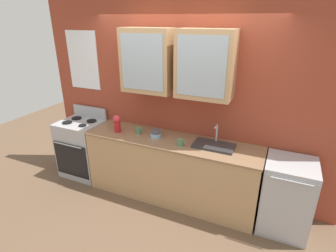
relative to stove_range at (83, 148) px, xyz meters
name	(u,v)px	position (x,y,z in m)	size (l,w,h in m)	color
ground_plane	(171,196)	(1.58, 0.00, -0.47)	(10.00, 10.00, 0.00)	brown
back_wall_unit	(179,92)	(1.57, 0.30, 1.04)	(4.33, 0.45, 2.74)	#993D28
counter	(171,169)	(1.58, 0.00, -0.01)	(2.45, 0.62, 0.92)	tan
stove_range	(83,148)	(0.00, 0.00, 0.00)	(0.68, 0.61, 1.10)	#ADAFB5
sink_faucet	(214,145)	(2.16, 0.03, 0.47)	(0.52, 0.30, 0.27)	#2D2D30
bowl_stack	(156,134)	(1.35, 0.01, 0.50)	(0.15, 0.15, 0.09)	#8CB7E0
vase	(117,123)	(0.77, -0.07, 0.59)	(0.11, 0.11, 0.25)	#B21E1E
cup_near_sink	(180,142)	(1.76, -0.11, 0.50)	(0.11, 0.07, 0.09)	#4C7F59
cup_near_bowls	(139,130)	(1.08, 0.00, 0.50)	(0.11, 0.07, 0.10)	#4C7F59
dishwasher	(286,196)	(3.10, 0.00, -0.01)	(0.56, 0.60, 0.92)	#ADAFB5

